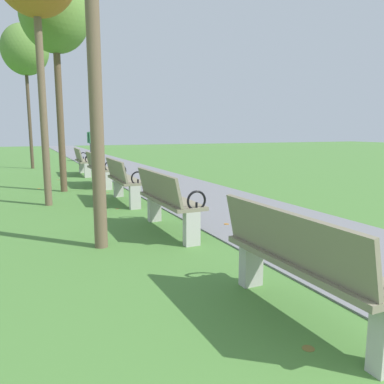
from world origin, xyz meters
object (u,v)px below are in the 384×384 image
Objects in this scene: park_bench_6 at (83,161)px; tree_4 at (55,17)px; park_bench_3 at (167,200)px; tree_5 at (25,50)px; park_bench_2 at (300,261)px; pedestrian_walking at (93,142)px; park_bench_4 at (123,179)px; park_bench_5 at (99,168)px.

tree_4 is at bearing -106.05° from park_bench_6.
park_bench_3 is 11.92m from tree_5.
park_bench_2 is 0.32× the size of tree_4.
tree_5 reaches higher than park_bench_6.
park_bench_6 is at bearing 90.00° from park_bench_3.
park_bench_3 is 5.92m from tree_4.
tree_5 is at bearing 97.51° from park_bench_3.
tree_4 is (-0.97, -3.37, 3.57)m from park_bench_6.
park_bench_3 is 0.99× the size of pedestrian_walking.
park_bench_4 is (0.00, 5.46, 0.00)m from park_bench_2.
park_bench_2 is 0.30× the size of tree_5.
tree_4 is at bearing -104.29° from pedestrian_walking.
tree_5 is (-1.47, 5.97, 3.98)m from park_bench_5.
tree_4 reaches higher than park_bench_5.
park_bench_5 and park_bench_6 have the same top height.
park_bench_2 is 5.46m from park_bench_4.
tree_5 is (-1.47, 11.14, 3.98)m from park_bench_3.
pedestrian_walking is (1.36, 13.78, 0.44)m from park_bench_3.
tree_5 is at bearing 103.83° from park_bench_5.
park_bench_5 is 8.73m from pedestrian_walking.
park_bench_6 is at bearing 90.00° from park_bench_5.
park_bench_5 is at bearing 90.00° from park_bench_3.
tree_5 is at bearing -137.00° from pedestrian_walking.
park_bench_2 and park_bench_3 have the same top height.
park_bench_5 is at bearing 29.62° from tree_4.
pedestrian_walking is (1.36, 16.67, 0.44)m from park_bench_2.
park_bench_4 is at bearing -90.00° from park_bench_6.
tree_4 reaches higher than park_bench_4.
park_bench_2 and park_bench_5 have the same top height.
park_bench_3 is 7.99m from park_bench_6.
park_bench_4 is at bearing -80.27° from tree_5.
tree_4 is 3.06× the size of pedestrian_walking.
park_bench_4 is 1.00× the size of park_bench_5.
park_bench_3 is at bearing -82.49° from tree_5.
park_bench_5 is 2.81m from park_bench_6.
tree_5 is at bearing 94.39° from tree_4.
park_bench_2 is 14.66m from tree_5.
tree_4 is 0.91× the size of tree_5.
park_bench_5 is at bearing 90.00° from park_bench_4.
park_bench_5 is 0.30× the size of tree_5.
park_bench_3 is at bearing -90.00° from park_bench_4.
park_bench_5 is (0.00, 8.06, 0.00)m from park_bench_2.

